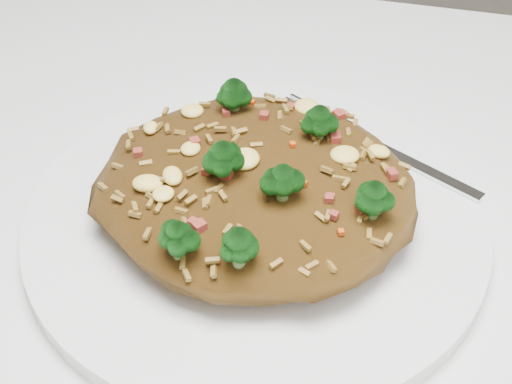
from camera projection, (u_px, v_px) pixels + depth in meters
plate at (256, 218)px, 0.45m from camera, size 0.29×0.29×0.01m
fried_rice at (256, 177)px, 0.42m from camera, size 0.19×0.18×0.06m
fork at (384, 150)px, 0.48m from camera, size 0.15×0.09×0.00m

